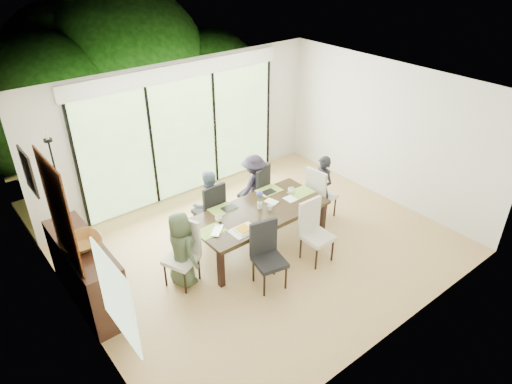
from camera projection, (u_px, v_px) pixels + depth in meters
floor at (265, 249)px, 7.77m from camera, size 6.00×5.00×0.01m
ceiling at (267, 94)px, 6.41m from camera, size 6.00×5.00×0.01m
wall_back at (183, 130)px, 8.79m from camera, size 6.00×0.02×2.70m
wall_front at (401, 258)px, 5.40m from camera, size 6.00×0.02×2.70m
wall_left at (73, 254)px, 5.47m from camera, size 0.02×5.00×2.70m
wall_right at (387, 132)px, 8.72m from camera, size 0.02×5.00×2.70m
glass_doors at (185, 138)px, 8.84m from camera, size 4.20×0.02×2.30m
blinds_header at (179, 72)px, 8.18m from camera, size 4.40×0.06×0.28m
mullion_a at (77, 169)px, 7.70m from camera, size 0.05×0.04×2.30m
mullion_b at (152, 148)px, 8.45m from camera, size 0.05×0.04×2.30m
mullion_c at (215, 130)px, 9.21m from camera, size 0.05×0.04×2.30m
mullion_d at (268, 114)px, 9.96m from camera, size 0.05×0.04×2.30m
side_window at (116, 298)px, 4.60m from camera, size 0.02×0.90×1.00m
deck at (167, 177)px, 10.09m from camera, size 6.00×1.80×0.10m
rail_top at (147, 141)px, 10.33m from camera, size 6.00×0.08×0.06m
foliage_left at (43, 109)px, 9.59m from camera, size 3.20×3.20×3.20m
foliage_mid at (126, 68)px, 11.00m from camera, size 4.00×4.00×4.00m
foliage_right at (208, 84)px, 11.70m from camera, size 2.80×2.80×2.80m
foliage_far at (76, 76)px, 11.02m from camera, size 3.60×3.60×3.60m
table_top at (259, 212)px, 7.50m from camera, size 2.29×1.05×0.06m
table_apron at (259, 216)px, 7.54m from camera, size 2.10×0.86×0.10m
table_leg_fl at (221, 269)px, 6.80m from camera, size 0.09×0.09×0.66m
table_leg_fr at (322, 219)px, 7.97m from camera, size 0.09×0.09×0.66m
table_leg_bl at (191, 242)px, 7.38m from camera, size 0.09×0.09×0.66m
table_leg_br at (289, 199)px, 8.55m from camera, size 0.09×0.09×0.66m
chair_left_end at (181, 255)px, 6.77m from camera, size 0.58×0.58×1.05m
chair_right_end at (322, 192)px, 8.39m from camera, size 0.48×0.48×1.05m
chair_far_left at (208, 208)px, 7.91m from camera, size 0.45×0.45×1.05m
chair_far_right at (253, 190)px, 8.45m from camera, size 0.56×0.56×1.05m
chair_near_left at (270, 257)px, 6.72m from camera, size 0.52×0.52×1.05m
chair_near_right at (318, 233)px, 7.26m from camera, size 0.44×0.44×1.05m
person_left_end at (181, 250)px, 6.73m from camera, size 0.39×0.60×1.23m
person_right_end at (322, 188)px, 8.33m from camera, size 0.40×0.60×1.23m
person_far_left at (209, 204)px, 7.85m from camera, size 0.60×0.41×1.23m
person_far_right at (254, 186)px, 8.39m from camera, size 0.63×0.45×1.23m
placemat_left at (211, 231)px, 6.97m from camera, size 0.42×0.31×0.01m
placemat_right at (301, 192)px, 7.99m from camera, size 0.42×0.31×0.01m
placemat_far_l at (223, 209)px, 7.51m from camera, size 0.42×0.31×0.01m
placemat_far_r at (269, 190)px, 8.05m from camera, size 0.42×0.31×0.01m
placemat_paper at (244, 230)px, 6.98m from camera, size 0.42×0.31×0.01m
tablet_far_l at (229, 208)px, 7.52m from camera, size 0.25×0.17×0.01m
tablet_far_r at (269, 192)px, 7.98m from camera, size 0.23×0.16×0.01m
papers at (293, 198)px, 7.83m from camera, size 0.29×0.21×0.00m
platter_base at (244, 230)px, 6.97m from camera, size 0.25×0.25×0.02m
platter_snacks at (244, 229)px, 6.97m from camera, size 0.19×0.19×0.01m
vase at (260, 205)px, 7.51m from camera, size 0.08×0.08×0.11m
hyacinth_stems at (260, 199)px, 7.46m from camera, size 0.04×0.04×0.15m
hyacinth_blooms at (260, 194)px, 7.41m from camera, size 0.11×0.11×0.11m
laptop at (220, 231)px, 6.95m from camera, size 0.37×0.36×0.02m
cup_a at (219, 219)px, 7.18m from camera, size 0.14×0.14×0.09m
cup_b at (270, 208)px, 7.47m from camera, size 0.13×0.13×0.09m
cup_c at (291, 190)px, 7.96m from camera, size 0.15×0.15×0.09m
book at (269, 204)px, 7.65m from camera, size 0.21×0.25×0.02m
sideboard at (87, 272)px, 6.47m from camera, size 0.50×1.78×1.00m
bowl at (81, 243)px, 6.12m from camera, size 0.53×0.53×0.13m
candlestick_base at (70, 231)px, 6.45m from camera, size 0.11×0.11×0.04m
candlestick_shaft at (60, 188)px, 6.10m from camera, size 0.03×0.03×1.39m
candlestick_pan at (48, 140)px, 5.75m from camera, size 0.11×0.11×0.03m
candle at (47, 135)px, 5.72m from camera, size 0.04×0.04×0.11m
tapestry at (59, 214)px, 5.58m from camera, size 0.02×1.00×1.50m
art_frame at (28, 172)px, 6.44m from camera, size 0.03×0.55×0.65m
art_canvas at (29, 171)px, 6.45m from camera, size 0.01×0.45×0.55m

